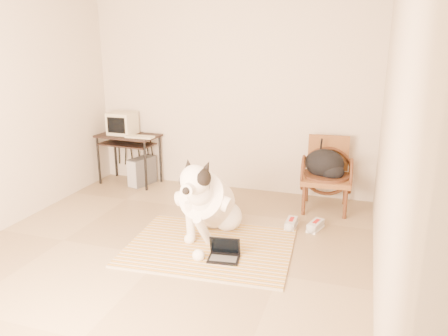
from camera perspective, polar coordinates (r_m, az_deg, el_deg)
The scene contains 14 objects.
floor at distance 4.48m, azimuth -8.07°, elevation -11.37°, with size 4.50×4.50×0.00m, color #907958.
wall_back at distance 6.10m, azimuth 0.78°, elevation 9.62°, with size 4.50×4.50×0.00m, color beige.
wall_right at distance 3.61m, azimuth 20.90°, elevation 3.75°, with size 4.50×4.50×0.00m, color beige.
rug at distance 4.60m, azimuth -1.90°, elevation -10.26°, with size 1.76×1.39×0.02m.
dog at distance 4.73m, azimuth -2.14°, elevation -4.53°, with size 0.65×1.35×0.97m.
laptop at distance 4.34m, azimuth 0.02°, elevation -11.07°, with size 0.33×0.26×0.21m.
computer_desk at distance 6.55m, azimuth -12.42°, elevation 3.35°, with size 0.92×0.55×0.74m.
crt_monitor at distance 6.59m, azimuth -13.14°, elevation 5.71°, with size 0.36×0.35×0.32m.
desk_keyboard at distance 6.31m, azimuth -10.93°, elevation 4.02°, with size 0.40×0.15×0.03m, color #BFB696.
pc_tower at distance 6.56m, azimuth -10.66°, elevation -0.42°, with size 0.29×0.47×0.41m.
rattan_chair at distance 5.63m, azimuth 13.25°, elevation -0.74°, with size 0.63×0.61×0.90m.
backpack at distance 5.56m, azimuth 13.15°, elevation 0.41°, with size 0.49×0.40×0.36m.
sneaker_left at distance 5.10m, azimuth 8.76°, elevation -7.24°, with size 0.12×0.28×0.10m.
sneaker_right at distance 5.10m, azimuth 11.86°, elevation -7.42°, with size 0.18×0.30×0.10m.
Camera 1 is at (1.80, -3.53, 2.08)m, focal length 35.00 mm.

